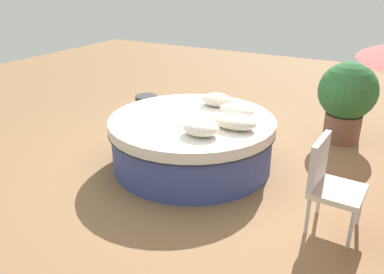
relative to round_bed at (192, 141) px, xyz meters
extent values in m
plane|color=olive|center=(0.00, 0.00, -0.35)|extent=(16.00, 16.00, 0.00)
cylinder|color=#38478C|center=(0.00, 0.00, -0.08)|extent=(2.16, 2.16, 0.54)
cylinder|color=black|center=(0.00, 0.00, 0.19)|extent=(2.23, 2.23, 0.01)
cylinder|color=silver|center=(0.00, 0.00, 0.26)|extent=(2.22, 2.22, 0.15)
ellipsoid|color=silver|center=(0.38, -0.46, 0.43)|extent=(0.45, 0.36, 0.18)
ellipsoid|color=beige|center=(0.64, -0.06, 0.42)|extent=(0.56, 0.37, 0.17)
ellipsoid|color=silver|center=(0.47, 0.40, 0.41)|extent=(0.49, 0.30, 0.15)
ellipsoid|color=beige|center=(0.05, 0.63, 0.43)|extent=(0.44, 0.35, 0.18)
cylinder|color=#B7B7BC|center=(2.22, -0.37, -0.14)|extent=(0.04, 0.04, 0.42)
cylinder|color=#B7B7BC|center=(2.20, -0.81, -0.14)|extent=(0.04, 0.04, 0.42)
cylinder|color=#B7B7BC|center=(1.80, -0.35, -0.14)|extent=(0.04, 0.04, 0.42)
cylinder|color=#B7B7BC|center=(1.78, -0.79, -0.14)|extent=(0.04, 0.04, 0.42)
cube|color=beige|center=(2.00, -0.58, 0.10)|extent=(0.52, 0.54, 0.06)
cube|color=#B7B7BC|center=(1.78, -0.57, 0.38)|extent=(0.08, 0.52, 0.50)
cylinder|color=brown|center=(1.64, 1.90, -0.13)|extent=(0.56, 0.56, 0.44)
sphere|color=#2D6633|center=(1.64, 1.90, 0.46)|extent=(0.88, 0.88, 0.88)
cylinder|color=#333338|center=(-1.46, 0.98, -0.09)|extent=(0.38, 0.38, 0.51)
camera|label=1|loc=(2.40, -4.26, 2.14)|focal=36.67mm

